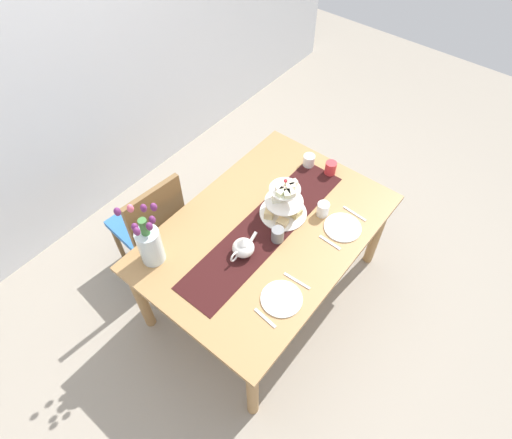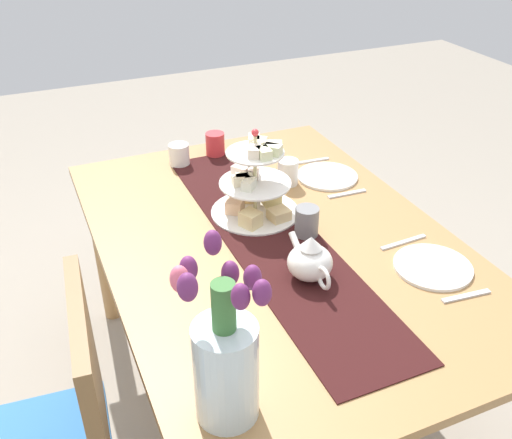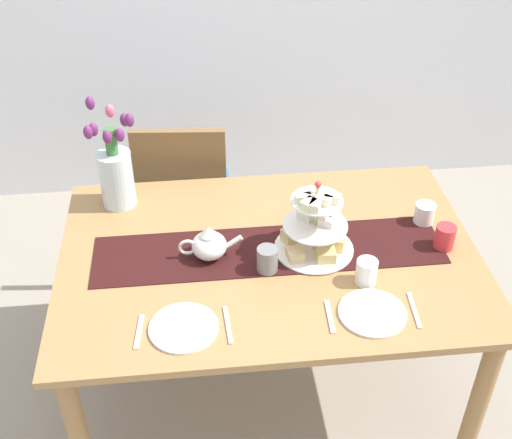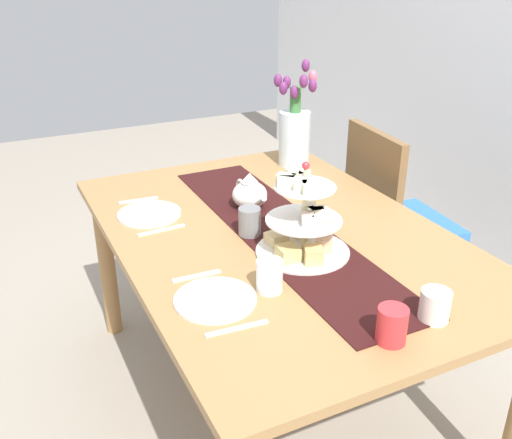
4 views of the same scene
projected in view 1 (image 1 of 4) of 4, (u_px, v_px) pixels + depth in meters
name	position (u px, v px, depth m)	size (l,w,h in m)	color
ground_plane	(265.00, 289.00, 3.20)	(8.00, 8.00, 0.00)	gray
room_wall_rear	(74.00, 54.00, 2.83)	(6.00, 0.08, 2.60)	silver
dining_table	(267.00, 239.00, 2.71)	(1.57, 1.07, 0.72)	#A37747
chair_left	(151.00, 223.00, 2.95)	(0.46, 0.46, 0.91)	brown
table_runner	(265.00, 228.00, 2.64)	(1.32, 0.29, 0.00)	black
tiered_cake_stand	(284.00, 203.00, 2.64)	(0.30, 0.30, 0.30)	beige
teapot	(243.00, 247.00, 2.48)	(0.24, 0.13, 0.14)	white
tulip_vase	(149.00, 242.00, 2.38)	(0.19, 0.18, 0.45)	silver
cream_jug	(309.00, 161.00, 2.96)	(0.08, 0.08, 0.09)	white
dinner_plate_left	(282.00, 299.00, 2.33)	(0.23, 0.23, 0.01)	white
fork_left	(265.00, 318.00, 2.26)	(0.02, 0.15, 0.01)	silver
knife_left	(297.00, 281.00, 2.40)	(0.01, 0.17, 0.01)	silver
dinner_plate_right	(343.00, 227.00, 2.64)	(0.23, 0.23, 0.01)	white
fork_right	(330.00, 242.00, 2.57)	(0.02, 0.15, 0.01)	silver
knife_right	(355.00, 214.00, 2.71)	(0.01, 0.17, 0.01)	silver
mug_grey	(278.00, 235.00, 2.55)	(0.08, 0.08, 0.10)	slate
mug_white_text	(323.00, 209.00, 2.68)	(0.08, 0.08, 0.10)	white
mug_orange	(331.00, 168.00, 2.91)	(0.08, 0.08, 0.10)	red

